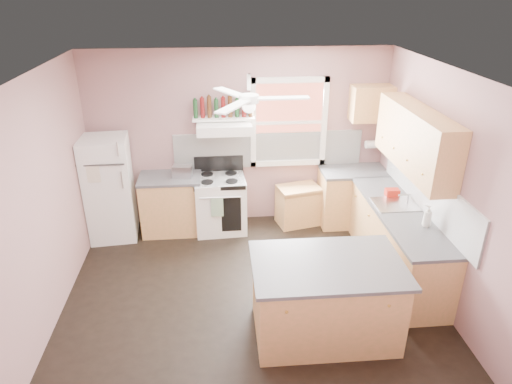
{
  "coord_description": "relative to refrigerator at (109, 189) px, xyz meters",
  "views": [
    {
      "loc": [
        -0.35,
        -4.62,
        3.56
      ],
      "look_at": [
        0.1,
        0.3,
        1.25
      ],
      "focal_mm": 32.0,
      "sensor_mm": 36.0,
      "label": 1
    }
  ],
  "objects": [
    {
      "name": "floor",
      "position": [
        1.94,
        -1.61,
        -0.78
      ],
      "size": [
        4.5,
        4.5,
        0.0
      ],
      "primitive_type": "plane",
      "color": "black",
      "rests_on": "ground"
    },
    {
      "name": "ceiling",
      "position": [
        1.94,
        -1.61,
        1.92
      ],
      "size": [
        4.5,
        4.5,
        0.0
      ],
      "primitive_type": "plane",
      "color": "white",
      "rests_on": "ground"
    },
    {
      "name": "wall_back",
      "position": [
        1.94,
        0.41,
        0.57
      ],
      "size": [
        4.5,
        0.05,
        2.7
      ],
      "primitive_type": "cube",
      "color": "#8E6766",
      "rests_on": "ground"
    },
    {
      "name": "wall_right",
      "position": [
        4.21,
        -1.61,
        0.57
      ],
      "size": [
        0.05,
        4.0,
        2.7
      ],
      "primitive_type": "cube",
      "color": "#8E6766",
      "rests_on": "ground"
    },
    {
      "name": "wall_left",
      "position": [
        -0.34,
        -1.61,
        0.57
      ],
      "size": [
        0.05,
        4.0,
        2.7
      ],
      "primitive_type": "cube",
      "color": "#8E6766",
      "rests_on": "ground"
    },
    {
      "name": "backsplash_back",
      "position": [
        2.39,
        0.37,
        0.4
      ],
      "size": [
        2.9,
        0.03,
        0.55
      ],
      "primitive_type": "cube",
      "color": "white",
      "rests_on": "wall_back"
    },
    {
      "name": "backsplash_right",
      "position": [
        4.17,
        -1.31,
        0.4
      ],
      "size": [
        0.03,
        2.6,
        0.55
      ],
      "primitive_type": "cube",
      "color": "white",
      "rests_on": "wall_right"
    },
    {
      "name": "window_view",
      "position": [
        2.69,
        0.37,
        0.82
      ],
      "size": [
        1.0,
        0.02,
        1.2
      ],
      "primitive_type": "cube",
      "color": "brown",
      "rests_on": "wall_back"
    },
    {
      "name": "window_frame",
      "position": [
        2.69,
        0.34,
        0.82
      ],
      "size": [
        1.16,
        0.07,
        1.36
      ],
      "primitive_type": "cube",
      "color": "white",
      "rests_on": "wall_back"
    },
    {
      "name": "refrigerator",
      "position": [
        0.0,
        0.0,
        0.0
      ],
      "size": [
        0.71,
        0.7,
        1.55
      ],
      "primitive_type": "cube",
      "rotation": [
        0.0,
        0.0,
        0.09
      ],
      "color": "white",
      "rests_on": "floor"
    },
    {
      "name": "base_cabinet_left",
      "position": [
        0.88,
        0.09,
        -0.35
      ],
      "size": [
        0.9,
        0.6,
        0.86
      ],
      "primitive_type": "cube",
      "color": "#B28B4A",
      "rests_on": "floor"
    },
    {
      "name": "counter_left",
      "position": [
        0.88,
        0.09,
        0.1
      ],
      "size": [
        0.92,
        0.62,
        0.04
      ],
      "primitive_type": "cube",
      "color": "#454548",
      "rests_on": "base_cabinet_left"
    },
    {
      "name": "toaster",
      "position": [
        1.07,
        0.06,
        0.21
      ],
      "size": [
        0.3,
        0.2,
        0.18
      ],
      "primitive_type": "cube",
      "rotation": [
        0.0,
        0.0,
        -0.13
      ],
      "color": "silver",
      "rests_on": "counter_left"
    },
    {
      "name": "stove",
      "position": [
        1.61,
        0.05,
        -0.35
      ],
      "size": [
        0.78,
        0.68,
        0.86
      ],
      "primitive_type": "cube",
      "rotation": [
        0.0,
        0.0,
        0.05
      ],
      "color": "white",
      "rests_on": "floor"
    },
    {
      "name": "range_hood",
      "position": [
        1.71,
        0.14,
        0.84
      ],
      "size": [
        0.78,
        0.5,
        0.14
      ],
      "primitive_type": "cube",
      "color": "white",
      "rests_on": "wall_back"
    },
    {
      "name": "bottle_shelf",
      "position": [
        1.71,
        0.26,
        0.94
      ],
      "size": [
        0.9,
        0.26,
        0.03
      ],
      "primitive_type": "cube",
      "color": "white",
      "rests_on": "range_hood"
    },
    {
      "name": "cart",
      "position": [
        2.84,
        0.12,
        -0.46
      ],
      "size": [
        0.71,
        0.56,
        0.63
      ],
      "primitive_type": "cube",
      "rotation": [
        0.0,
        0.0,
        0.23
      ],
      "color": "#B28B4A",
      "rests_on": "floor"
    },
    {
      "name": "base_cabinet_corner",
      "position": [
        3.69,
        0.09,
        -0.35
      ],
      "size": [
        1.0,
        0.6,
        0.86
      ],
      "primitive_type": "cube",
      "color": "#B28B4A",
      "rests_on": "floor"
    },
    {
      "name": "base_cabinet_right",
      "position": [
        3.89,
        -1.31,
        -0.35
      ],
      "size": [
        0.6,
        2.2,
        0.86
      ],
      "primitive_type": "cube",
      "color": "#B28B4A",
      "rests_on": "floor"
    },
    {
      "name": "counter_corner",
      "position": [
        3.69,
        0.09,
        0.1
      ],
      "size": [
        1.02,
        0.62,
        0.04
      ],
      "primitive_type": "cube",
      "color": "#454548",
      "rests_on": "base_cabinet_corner"
    },
    {
      "name": "counter_right",
      "position": [
        3.88,
        -1.31,
        0.1
      ],
      "size": [
        0.62,
        2.22,
        0.04
      ],
      "primitive_type": "cube",
      "color": "#454548",
      "rests_on": "base_cabinet_right"
    },
    {
      "name": "sink",
      "position": [
        3.88,
        -1.11,
        0.12
      ],
      "size": [
        0.55,
        0.45,
        0.03
      ],
      "primitive_type": "cube",
      "color": "silver",
      "rests_on": "counter_right"
    },
    {
      "name": "faucet",
      "position": [
        4.04,
        -1.11,
        0.19
      ],
      "size": [
        0.03,
        0.03,
        0.14
      ],
      "primitive_type": "cylinder",
      "color": "silver",
      "rests_on": "sink"
    },
    {
      "name": "upper_cabinet_right",
      "position": [
        4.02,
        -1.11,
        1.0
      ],
      "size": [
        0.33,
        1.8,
        0.76
      ],
      "primitive_type": "cube",
      "color": "#B28B4A",
      "rests_on": "wall_right"
    },
    {
      "name": "upper_cabinet_corner",
      "position": [
        3.89,
        0.22,
        1.12
      ],
      "size": [
        0.6,
        0.33,
        0.52
      ],
      "primitive_type": "cube",
      "color": "#B28B4A",
      "rests_on": "wall_back"
    },
    {
      "name": "paper_towel",
      "position": [
        4.01,
        0.25,
        0.47
      ],
      "size": [
        0.26,
        0.12,
        0.12
      ],
      "primitive_type": "cylinder",
      "rotation": [
        0.0,
        1.57,
        0.0
      ],
      "color": "white",
      "rests_on": "wall_back"
    },
    {
      "name": "island",
      "position": [
        2.69,
        -2.37,
        -0.35
      ],
      "size": [
        1.5,
        0.96,
        0.86
      ],
      "primitive_type": "cube",
      "rotation": [
        0.0,
        0.0,
        -0.01
      ],
      "color": "#B28B4A",
      "rests_on": "floor"
    },
    {
      "name": "island_top",
      "position": [
        2.69,
        -2.37,
        0.1
      ],
      "size": [
        1.59,
        1.04,
        0.04
      ],
      "primitive_type": "cube",
      "rotation": [
        0.0,
        0.0,
        -0.01
      ],
      "color": "#454548",
      "rests_on": "island"
    },
    {
      "name": "ceiling_fan_hub",
      "position": [
        1.94,
        -1.61,
        1.67
      ],
      "size": [
        0.2,
        0.2,
        0.08
      ],
      "primitive_type": "cylinder",
      "color": "white",
      "rests_on": "ceiling"
    },
    {
      "name": "soap_bottle",
      "position": [
        4.03,
        -1.7,
        0.26
      ],
      "size": [
        0.14,
        0.14,
        0.27
      ],
      "primitive_type": "imported",
      "rotation": [
        0.0,
        0.0,
        4.3
      ],
      "color": "silver",
      "rests_on": "counter_right"
    },
    {
      "name": "red_caddy",
      "position": [
        3.92,
        -0.86,
        0.17
      ],
      "size": [
        0.18,
        0.13,
        0.1
      ],
      "primitive_type": "cube",
      "rotation": [
        0.0,
        0.0,
        -0.04
      ],
      "color": "#A81B0E",
      "rests_on": "counter_right"
    },
    {
      "name": "wine_bottles",
      "position": [
        1.71,
        0.26,
        1.1
      ],
      "size": [
        0.86,
        0.06,
        0.31
      ],
      "color": "#143819",
      "rests_on": "bottle_shelf"
    }
  ]
}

